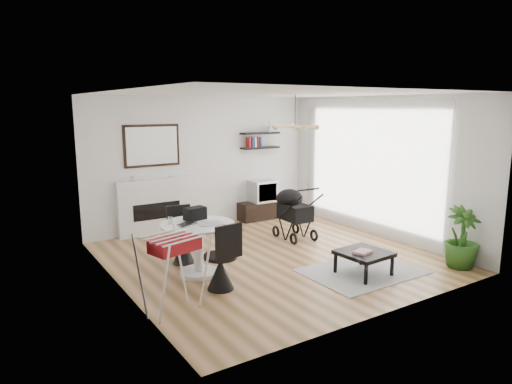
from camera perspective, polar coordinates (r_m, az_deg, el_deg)
floor at (r=7.75m, az=1.84°, el=-8.15°), size 5.00×5.00×0.00m
ceiling at (r=7.34m, az=1.97°, el=12.22°), size 5.00×5.00×0.00m
wall_back at (r=9.57m, az=-6.61°, el=3.70°), size 5.00×0.00×5.00m
wall_left at (r=6.38m, az=-16.97°, el=-0.20°), size 0.00×5.00×5.00m
wall_right at (r=9.07m, az=15.06°, el=3.02°), size 0.00×5.00×5.00m
sheer_curtain at (r=9.13m, az=13.71°, el=3.13°), size 0.04×3.60×2.60m
fireplace at (r=9.19m, az=-12.48°, el=-0.98°), size 1.50×0.17×2.16m
shelf_lower at (r=10.09m, az=0.51°, el=5.55°), size 0.90×0.25×0.04m
shelf_upper at (r=10.06m, az=0.52°, el=7.37°), size 0.90×0.25×0.04m
pendant_lamp at (r=8.00m, az=4.89°, el=8.12°), size 0.90×0.90×0.10m
tv_console at (r=10.25m, az=0.71°, el=-2.28°), size 1.08×0.38×0.40m
crt_tv at (r=10.16m, az=0.75°, el=0.15°), size 0.55×0.48×0.48m
dining_table at (r=6.88m, az=-7.24°, el=-6.08°), size 1.09×1.09×0.80m
laptop at (r=6.73m, az=-8.31°, el=-3.99°), size 0.40×0.35×0.03m
black_bag at (r=7.01m, az=-7.64°, el=-2.67°), size 0.34×0.24×0.19m
newspaper at (r=6.77m, az=-5.71°, el=-3.91°), size 0.41×0.35×0.01m
drinking_glass at (r=6.83m, az=-10.68°, el=-3.48°), size 0.07×0.07×0.11m
chair_far at (r=7.51m, az=-9.12°, el=-6.58°), size 0.44×0.45×0.92m
chair_near at (r=6.38m, az=-4.36°, el=-9.50°), size 0.46×0.48×0.97m
drying_rack at (r=5.70m, az=-10.33°, el=-9.86°), size 0.79×0.76×0.99m
stroller at (r=8.78m, az=4.68°, el=-2.87°), size 0.56×0.88×1.05m
rug at (r=7.29m, az=13.12°, el=-9.63°), size 1.74×1.26×0.01m
coffee_table at (r=7.07m, az=13.34°, el=-7.55°), size 0.73×0.73×0.35m
magazines at (r=6.97m, az=13.19°, el=-7.31°), size 0.30×0.26×0.04m
potted_plant at (r=7.84m, az=24.31°, el=-5.20°), size 0.65×0.65×0.97m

